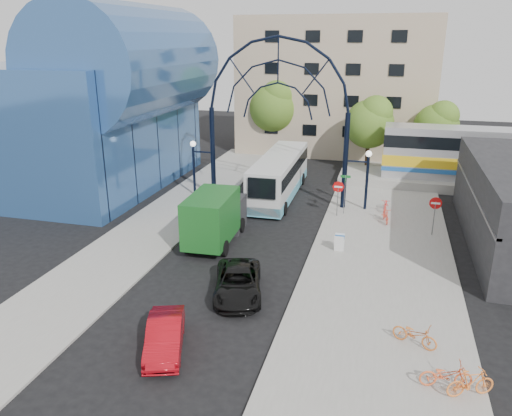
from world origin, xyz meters
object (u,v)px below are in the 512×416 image
(green_truck, at_px, (216,216))
(bike_far_a, at_px, (415,334))
(city_bus, at_px, (279,175))
(bike_far_c, at_px, (446,375))
(tree_north_b, at_px, (275,105))
(bike_far_b, at_px, (471,383))
(stop_sign, at_px, (338,190))
(red_sedan, at_px, (165,336))
(bike_near_b, at_px, (386,215))
(tree_north_c, at_px, (438,124))
(street_name_sign, at_px, (345,186))
(tree_north_a, at_px, (371,121))
(gateway_arch, at_px, (278,88))
(bike_near_a, at_px, (386,205))
(sandwich_board, at_px, (339,241))
(do_not_enter_sign, at_px, (435,207))
(black_suv, at_px, (238,283))

(green_truck, relative_size, bike_far_a, 3.51)
(city_bus, bearing_deg, bike_far_c, -63.80)
(tree_north_b, distance_m, bike_far_b, 38.71)
(stop_sign, distance_m, bike_far_b, 18.60)
(bike_far_c, bearing_deg, red_sedan, 81.41)
(stop_sign, height_order, bike_near_b, stop_sign)
(tree_north_b, height_order, tree_north_c, tree_north_b)
(street_name_sign, distance_m, red_sedan, 18.90)
(bike_near_b, xyz_separation_m, bike_far_c, (2.46, -16.66, -0.04))
(tree_north_a, xyz_separation_m, tree_north_c, (6.00, 2.00, -0.33))
(gateway_arch, relative_size, stop_sign, 5.46)
(tree_north_b, relative_size, bike_far_b, 4.52)
(gateway_arch, xyz_separation_m, bike_near_a, (8.05, 0.00, -7.98))
(bike_near_a, relative_size, bike_near_b, 0.98)
(city_bus, xyz_separation_m, bike_far_a, (9.75, -18.53, -1.09))
(gateway_arch, height_order, sandwich_board, gateway_arch)
(bike_far_b, bearing_deg, bike_far_c, 45.76)
(gateway_arch, distance_m, bike_near_a, 11.34)
(stop_sign, bearing_deg, street_name_sign, 56.36)
(sandwich_board, relative_size, red_sedan, 0.25)
(tree_north_b, bearing_deg, bike_far_c, -67.60)
(bike_far_b, bearing_deg, bike_near_a, -14.22)
(street_name_sign, xyz_separation_m, tree_north_c, (6.92, 15.33, 2.15))
(tree_north_c, bearing_deg, gateway_arch, -131.04)
(do_not_enter_sign, xyz_separation_m, sandwich_board, (-5.40, -4.02, -1.23))
(tree_north_b, bearing_deg, stop_sign, -64.17)
(sandwich_board, relative_size, bike_near_a, 0.57)
(bike_near_b, bearing_deg, green_truck, -160.98)
(tree_north_b, bearing_deg, street_name_sign, -62.35)
(bike_far_a, xyz_separation_m, bike_far_b, (1.77, -2.66, 0.04))
(do_not_enter_sign, distance_m, black_suv, 14.21)
(red_sedan, bearing_deg, bike_far_b, -19.11)
(street_name_sign, relative_size, tree_north_b, 0.35)
(stop_sign, height_order, sandwich_board, stop_sign)
(tree_north_a, relative_size, black_suv, 1.46)
(stop_sign, relative_size, do_not_enter_sign, 1.01)
(sandwich_board, bearing_deg, bike_near_b, 66.04)
(sandwich_board, bearing_deg, red_sedan, -116.43)
(gateway_arch, relative_size, bike_near_b, 7.71)
(tree_north_a, xyz_separation_m, bike_near_a, (1.93, -11.93, -4.03))
(city_bus, bearing_deg, do_not_enter_sign, -28.50)
(sandwich_board, height_order, bike_far_a, sandwich_board)
(bike_near_a, bearing_deg, city_bus, 170.55)
(stop_sign, height_order, green_truck, green_truck)
(red_sedan, distance_m, bike_far_a, 10.05)
(tree_north_a, relative_size, tree_north_c, 1.08)
(do_not_enter_sign, bearing_deg, red_sedan, -125.63)
(sandwich_board, distance_m, green_truck, 7.55)
(gateway_arch, relative_size, sandwich_board, 13.80)
(bike_far_a, bearing_deg, red_sedan, 128.94)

